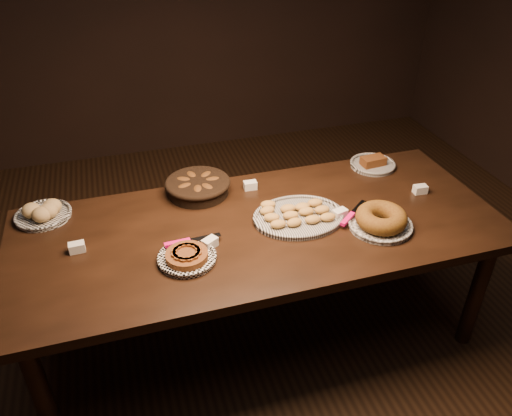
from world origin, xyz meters
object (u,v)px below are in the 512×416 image
object	(u,v)px
madeleine_platter	(298,215)
bundt_cake_plate	(381,220)
buffet_table	(260,237)
apple_tart_plate	(187,256)

from	to	relation	value
madeleine_platter	bundt_cake_plate	xyz separation A→B (m)	(0.36, -0.18, 0.02)
buffet_table	apple_tart_plate	size ratio (longest dim) A/B	7.67
buffet_table	madeleine_platter	size ratio (longest dim) A/B	5.24
buffet_table	bundt_cake_plate	distance (m)	0.59
madeleine_platter	bundt_cake_plate	size ratio (longest dim) A/B	1.24
apple_tart_plate	buffet_table	bearing A→B (deg)	47.30
buffet_table	bundt_cake_plate	size ratio (longest dim) A/B	6.51
apple_tart_plate	madeleine_platter	xyz separation A→B (m)	(0.59, 0.16, -0.00)
apple_tart_plate	madeleine_platter	bearing A→B (deg)	40.22
bundt_cake_plate	apple_tart_plate	bearing A→B (deg)	173.89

